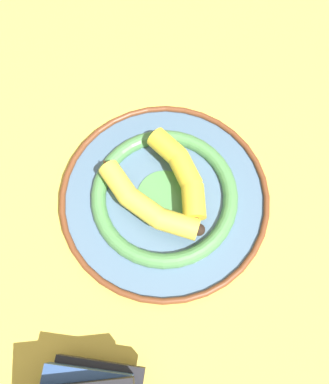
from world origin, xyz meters
The scene contains 4 objects.
ground_plane centered at (0.00, 0.00, 0.00)m, with size 2.80×2.80×0.00m, color gold.
decorative_bowl centered at (0.01, 0.02, 0.02)m, with size 0.36×0.36×0.03m.
banana_a centered at (0.02, -0.01, 0.05)m, with size 0.19×0.06×0.04m.
banana_b centered at (0.00, 0.06, 0.05)m, with size 0.19×0.13×0.04m.
Camera 1 is at (-0.20, 0.11, 0.62)m, focal length 35.00 mm.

